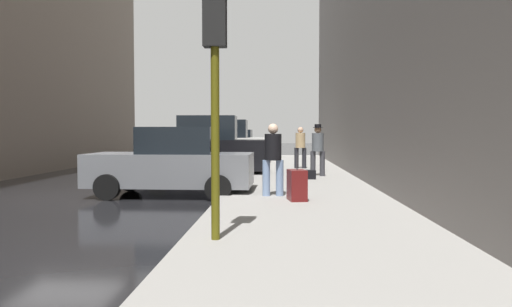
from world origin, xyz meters
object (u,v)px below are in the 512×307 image
object	(u,v)px
parked_white_van	(223,144)
pedestrian_in_tan_coat	(300,145)
duffel_bag	(311,175)
pedestrian_in_jeans	(273,156)
pedestrian_with_beanie	(318,147)
rolling_suitcase	(297,185)
traffic_light	(215,54)
fire_hydrant	(254,161)
parked_dark_green_sedan	(234,145)
parked_black_suv	(204,149)
parked_gray_coupe	(173,163)

from	to	relation	value
parked_white_van	pedestrian_in_tan_coat	distance (m)	5.34
duffel_bag	pedestrian_in_jeans	bearing A→B (deg)	-105.21
pedestrian_with_beanie	rolling_suitcase	distance (m)	6.24
parked_white_van	traffic_light	xyz separation A→B (m)	(1.85, -17.63, 1.73)
traffic_light	fire_hydrant	bearing A→B (deg)	90.23
rolling_suitcase	duffel_bag	distance (m)	5.11
parked_white_van	pedestrian_with_beanie	xyz separation A→B (m)	(4.10, -7.46, 0.10)
parked_white_van	parked_dark_green_sedan	size ratio (longest dim) A/B	1.08
parked_black_suv	parked_white_van	xyz separation A→B (m)	(0.00, 6.30, 0.00)
pedestrian_in_jeans	duffel_bag	xyz separation A→B (m)	(1.17, 4.29, -0.81)
parked_gray_coupe	parked_white_van	bearing A→B (deg)	90.00
pedestrian_in_tan_coat	rolling_suitcase	bearing A→B (deg)	-92.99
parked_black_suv	pedestrian_in_jeans	world-z (taller)	parked_black_suv
traffic_light	duffel_bag	bearing A→B (deg)	78.02
pedestrian_with_beanie	parked_black_suv	bearing A→B (deg)	164.20
parked_gray_coupe	duffel_bag	size ratio (longest dim) A/B	9.63
traffic_light	pedestrian_with_beanie	world-z (taller)	traffic_light
fire_hydrant	duffel_bag	distance (m)	4.04
parked_white_van	pedestrian_with_beanie	distance (m)	8.51
fire_hydrant	duffel_bag	xyz separation A→B (m)	(1.98, -3.51, -0.21)
traffic_light	duffel_bag	distance (m)	9.63
rolling_suitcase	parked_black_suv	bearing A→B (deg)	113.38
parked_gray_coupe	parked_white_van	xyz separation A→B (m)	(-0.00, 11.78, 0.18)
parked_gray_coupe	traffic_light	world-z (taller)	traffic_light
fire_hydrant	pedestrian_in_tan_coat	distance (m)	2.26
fire_hydrant	parked_dark_green_sedan	bearing A→B (deg)	99.17
pedestrian_in_tan_coat	duffel_bag	world-z (taller)	pedestrian_in_tan_coat
rolling_suitcase	fire_hydrant	bearing A→B (deg)	98.95
parked_white_van	pedestrian_in_tan_coat	bearing A→B (deg)	-46.68
pedestrian_in_jeans	fire_hydrant	bearing A→B (deg)	95.95
pedestrian_in_jeans	pedestrian_with_beanie	distance (m)	5.56
parked_black_suv	pedestrian_in_tan_coat	world-z (taller)	parked_black_suv
traffic_light	pedestrian_with_beanie	xyz separation A→B (m)	(2.24, 10.17, -1.62)
parked_white_van	pedestrian_in_tan_coat	size ratio (longest dim) A/B	2.69
rolling_suitcase	traffic_light	bearing A→B (deg)	-107.87
parked_dark_green_sedan	pedestrian_in_tan_coat	xyz separation A→B (m)	(3.66, -10.04, 0.26)
pedestrian_in_jeans	rolling_suitcase	size ratio (longest dim) A/B	1.64
pedestrian_in_jeans	duffel_bag	distance (m)	4.52
traffic_light	pedestrian_in_jeans	xyz separation A→B (m)	(0.76, 4.81, -1.65)
duffel_bag	parked_dark_green_sedan	bearing A→B (deg)	104.45
pedestrian_in_jeans	pedestrian_in_tan_coat	size ratio (longest dim) A/B	1.00
pedestrian_in_tan_coat	traffic_light	bearing A→B (deg)	-97.49
traffic_light	rolling_suitcase	distance (m)	4.81
duffel_bag	pedestrian_in_tan_coat	bearing A→B (deg)	91.52
fire_hydrant	pedestrian_with_beanie	xyz separation A→B (m)	(2.29, -2.44, 0.64)
parked_white_van	rolling_suitcase	world-z (taller)	parked_white_van
fire_hydrant	pedestrian_with_beanie	size ratio (longest dim) A/B	0.40
parked_dark_green_sedan	duffel_bag	bearing A→B (deg)	-75.55
parked_gray_coupe	fire_hydrant	world-z (taller)	parked_gray_coupe
rolling_suitcase	pedestrian_with_beanie	bearing A→B (deg)	81.28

